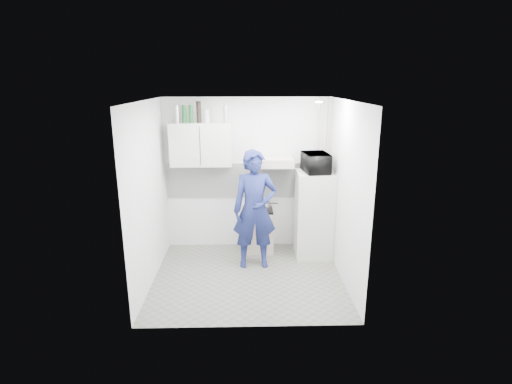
{
  "coord_description": "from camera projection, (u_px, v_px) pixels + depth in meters",
  "views": [
    {
      "loc": [
        -0.02,
        -5.44,
        2.86
      ],
      "look_at": [
        0.13,
        0.3,
        1.25
      ],
      "focal_mm": 28.0,
      "sensor_mm": 36.0,
      "label": 1
    }
  ],
  "objects": [
    {
      "name": "range_hood",
      "position": [
        274.0,
        162.0,
        6.56
      ],
      "size": [
        0.6,
        0.5,
        0.14
      ],
      "primitive_type": "cube",
      "color": "beige",
      "rests_on": "wall_back"
    },
    {
      "name": "pipe_b",
      "position": [
        316.0,
        175.0,
        6.81
      ],
      "size": [
        0.04,
        0.04,
        2.6
      ],
      "primitive_type": "cylinder",
      "color": "beige",
      "rests_on": "floor"
    },
    {
      "name": "floor",
      "position": [
        248.0,
        277.0,
        6.01
      ],
      "size": [
        2.8,
        2.8,
        0.0
      ],
      "primitive_type": "plane",
      "color": "slate",
      "rests_on": "ground"
    },
    {
      "name": "wall_right",
      "position": [
        346.0,
        194.0,
        5.69
      ],
      "size": [
        0.0,
        2.6,
        2.6
      ],
      "primitive_type": "plane",
      "rotation": [
        1.57,
        0.0,
        -1.57
      ],
      "color": "white",
      "rests_on": "floor"
    },
    {
      "name": "pipe_a",
      "position": [
        323.0,
        175.0,
        6.81
      ],
      "size": [
        0.05,
        0.05,
        2.6
      ],
      "primitive_type": "cylinder",
      "color": "beige",
      "rests_on": "floor"
    },
    {
      "name": "bottle_c",
      "position": [
        191.0,
        114.0,
        6.39
      ],
      "size": [
        0.07,
        0.07,
        0.28
      ],
      "primitive_type": "cylinder",
      "color": "#144C1E",
      "rests_on": "upper_cabinet"
    },
    {
      "name": "backsplash",
      "position": [
        247.0,
        180.0,
        6.87
      ],
      "size": [
        2.74,
        0.03,
        0.6
      ],
      "primitive_type": "cube",
      "color": "white",
      "rests_on": "wall_back"
    },
    {
      "name": "microwave",
      "position": [
        316.0,
        163.0,
        6.37
      ],
      "size": [
        0.6,
        0.44,
        0.31
      ],
      "primitive_type": "imported",
      "rotation": [
        0.0,
        0.0,
        1.69
      ],
      "color": "black",
      "rests_on": "fridge"
    },
    {
      "name": "ceiling",
      "position": [
        247.0,
        101.0,
        5.3
      ],
      "size": [
        2.8,
        2.8,
        0.0
      ],
      "primitive_type": "plane",
      "color": "white",
      "rests_on": "wall_back"
    },
    {
      "name": "saucepan",
      "position": [
        265.0,
        205.0,
        6.83
      ],
      "size": [
        0.19,
        0.19,
        0.1
      ],
      "primitive_type": "cylinder",
      "color": "silver",
      "rests_on": "stove_top"
    },
    {
      "name": "upper_cabinet",
      "position": [
        201.0,
        144.0,
        6.52
      ],
      "size": [
        1.0,
        0.35,
        0.7
      ],
      "primitive_type": "cube",
      "color": "silver",
      "rests_on": "wall_back"
    },
    {
      "name": "bottle_b",
      "position": [
        184.0,
        114.0,
        6.38
      ],
      "size": [
        0.07,
        0.07,
        0.28
      ],
      "primitive_type": "cylinder",
      "color": "#144C1E",
      "rests_on": "upper_cabinet"
    },
    {
      "name": "fridge",
      "position": [
        314.0,
        214.0,
        6.6
      ],
      "size": [
        0.6,
        0.6,
        1.44
      ],
      "primitive_type": "cube",
      "rotation": [
        0.0,
        0.0,
        -0.01
      ],
      "color": "silver",
      "rests_on": "floor"
    },
    {
      "name": "wall_back",
      "position": [
        247.0,
        174.0,
        6.86
      ],
      "size": [
        2.8,
        0.0,
        2.8
      ],
      "primitive_type": "plane",
      "rotation": [
        1.57,
        0.0,
        0.0
      ],
      "color": "white",
      "rests_on": "floor"
    },
    {
      "name": "bottle_e",
      "position": [
        226.0,
        114.0,
        6.4
      ],
      "size": [
        0.07,
        0.07,
        0.27
      ],
      "primitive_type": "cylinder",
      "color": "silver",
      "rests_on": "upper_cabinet"
    },
    {
      "name": "stove",
      "position": [
        260.0,
        231.0,
        6.88
      ],
      "size": [
        0.45,
        0.45,
        0.72
      ],
      "primitive_type": "cube",
      "color": "beige",
      "rests_on": "floor"
    },
    {
      "name": "person",
      "position": [
        255.0,
        210.0,
        6.16
      ],
      "size": [
        0.7,
        0.48,
        1.86
      ],
      "primitive_type": "imported",
      "rotation": [
        0.0,
        0.0,
        0.06
      ],
      "color": "navy",
      "rests_on": "floor"
    },
    {
      "name": "ceiling_spot_fixture",
      "position": [
        319.0,
        102.0,
        5.53
      ],
      "size": [
        0.1,
        0.1,
        0.02
      ],
      "primitive_type": "cylinder",
      "color": "white",
      "rests_on": "ceiling"
    },
    {
      "name": "stove_top",
      "position": [
        260.0,
        210.0,
        6.78
      ],
      "size": [
        0.43,
        0.43,
        0.03
      ],
      "primitive_type": "cube",
      "color": "black",
      "rests_on": "stove"
    },
    {
      "name": "wall_left",
      "position": [
        148.0,
        195.0,
        5.62
      ],
      "size": [
        0.0,
        2.6,
        2.6
      ],
      "primitive_type": "plane",
      "rotation": [
        1.57,
        0.0,
        1.57
      ],
      "color": "white",
      "rests_on": "floor"
    },
    {
      "name": "bottle_d",
      "position": [
        199.0,
        112.0,
        6.38
      ],
      "size": [
        0.08,
        0.08,
        0.34
      ],
      "primitive_type": "cylinder",
      "color": "black",
      "rests_on": "upper_cabinet"
    },
    {
      "name": "bottle_a",
      "position": [
        177.0,
        114.0,
        6.38
      ],
      "size": [
        0.06,
        0.06,
        0.28
      ],
      "primitive_type": "cylinder",
      "color": "silver",
      "rests_on": "upper_cabinet"
    },
    {
      "name": "canister_a",
      "position": [
        207.0,
        116.0,
        6.4
      ],
      "size": [
        0.09,
        0.09,
        0.21
      ],
      "primitive_type": "cylinder",
      "color": "#B2B7BC",
      "rests_on": "upper_cabinet"
    }
  ]
}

